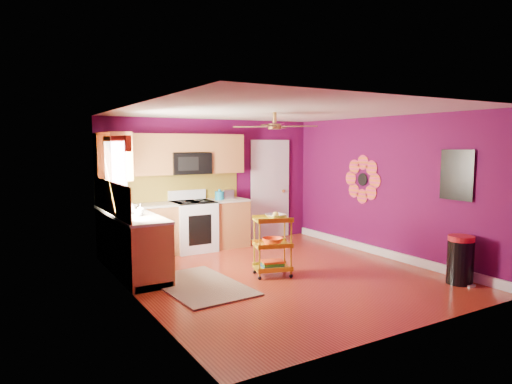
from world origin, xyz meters
TOP-DOWN VIEW (x-y plane):
  - ground at (0.00, 0.00)m, footprint 5.00×5.00m
  - room_envelope at (0.03, 0.00)m, footprint 4.54×5.04m
  - lower_cabinets at (-1.35, 1.82)m, footprint 2.81×2.31m
  - electric_range at (-0.55, 2.17)m, footprint 0.76×0.66m
  - upper_cabinetry at (-1.24, 2.17)m, footprint 2.80×2.30m
  - left_window at (-2.22, 1.05)m, footprint 0.08×1.35m
  - panel_door at (1.35, 2.47)m, footprint 0.95×0.11m
  - right_wall_art at (2.23, -0.34)m, footprint 0.04×2.74m
  - ceiling_fan at (0.00, 0.20)m, footprint 1.01×1.01m
  - shag_rug at (-1.32, 0.10)m, footprint 1.15×1.77m
  - rolling_cart at (-0.15, 0.00)m, footprint 0.64×0.54m
  - trash_can at (1.97, -1.70)m, footprint 0.41×0.42m
  - teal_kettle at (0.01, 2.16)m, footprint 0.18×0.18m
  - toaster at (0.19, 2.20)m, footprint 0.22×0.15m
  - soap_bottle_a at (-1.87, 1.05)m, footprint 0.08×0.08m
  - soap_bottle_b at (-1.96, 1.27)m, footprint 0.15×0.15m
  - counter_dish at (-1.85, 1.77)m, footprint 0.28×0.28m
  - counter_cup at (-1.93, 0.95)m, footprint 0.13×0.13m

SIDE VIEW (x-z plane):
  - ground at x=0.00m, z-range 0.00..0.00m
  - shag_rug at x=-1.32m, z-range 0.00..0.02m
  - trash_can at x=1.97m, z-range 0.00..0.70m
  - lower_cabinets at x=-1.35m, z-range -0.04..0.90m
  - electric_range at x=-0.55m, z-range -0.08..1.05m
  - rolling_cart at x=-0.15m, z-range 0.01..1.00m
  - counter_dish at x=-1.85m, z-range 0.94..1.01m
  - counter_cup at x=-1.93m, z-range 0.94..1.04m
  - teal_kettle at x=0.01m, z-range 0.92..1.13m
  - soap_bottle_a at x=-1.87m, z-range 0.94..1.11m
  - panel_door at x=1.35m, z-range -0.05..2.10m
  - toaster at x=0.19m, z-range 0.94..1.12m
  - soap_bottle_b at x=-1.96m, z-range 0.94..1.13m
  - right_wall_art at x=2.23m, z-range 0.92..1.96m
  - room_envelope at x=0.03m, z-range 0.37..2.89m
  - left_window at x=-2.22m, z-range 1.20..2.28m
  - upper_cabinetry at x=-1.24m, z-range 1.17..2.43m
  - ceiling_fan at x=0.00m, z-range 2.16..2.42m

